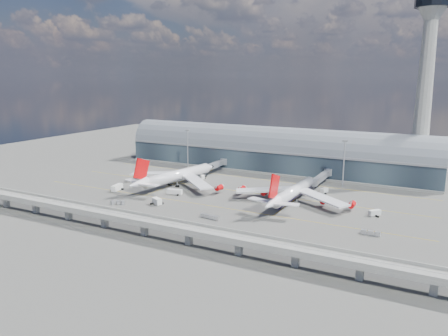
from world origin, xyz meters
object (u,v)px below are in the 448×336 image
at_px(floodlight_mast_left, 188,148).
at_px(service_truck_2, 175,192).
at_px(airliner_right, 293,193).
at_px(service_truck_3, 375,213).
at_px(floodlight_mast_right, 344,162).
at_px(service_truck_5, 201,177).
at_px(cargo_train_2, 371,233).
at_px(service_truck_0, 117,188).
at_px(control_tower, 425,91).
at_px(cargo_train_0, 118,203).
at_px(service_truck_4, 324,191).
at_px(cargo_train_1, 210,217).
at_px(airliner_left, 175,176).
at_px(service_truck_1, 157,201).

relative_size(floodlight_mast_left, service_truck_2, 3.18).
distance_m(airliner_right, service_truck_3, 38.29).
distance_m(floodlight_mast_right, airliner_right, 45.92).
bearing_deg(service_truck_3, service_truck_5, -150.78).
bearing_deg(floodlight_mast_left, cargo_train_2, -28.98).
xyz_separation_m(floodlight_mast_right, service_truck_0, (-103.43, -64.48, -11.91)).
bearing_deg(service_truck_0, floodlight_mast_right, 21.29).
xyz_separation_m(airliner_right, service_truck_0, (-89.35, -21.63, -3.33)).
xyz_separation_m(control_tower, cargo_train_0, (-121.65, -111.20, -50.81)).
xyz_separation_m(service_truck_4, cargo_train_1, (-32.46, -63.15, -0.56)).
height_order(airliner_left, cargo_train_2, airliner_left).
bearing_deg(cargo_train_0, airliner_right, -33.44).
xyz_separation_m(cargo_train_1, cargo_train_2, (64.20, 11.32, 0.07)).
relative_size(airliner_left, service_truck_0, 7.73).
bearing_deg(airliner_right, floodlight_mast_right, 73.71).
relative_size(floodlight_mast_right, cargo_train_2, 3.37).
xyz_separation_m(floodlight_mast_left, cargo_train_1, (62.30, -81.38, -12.81)).
height_order(airliner_left, service_truck_0, airliner_left).
height_order(airliner_left, airliner_right, airliner_left).
distance_m(floodlight_mast_left, service_truck_3, 132.40).
bearing_deg(service_truck_4, service_truck_3, -27.90).
distance_m(floodlight_mast_right, service_truck_2, 92.54).
bearing_deg(service_truck_4, service_truck_0, -140.40).
distance_m(service_truck_1, cargo_train_0, 18.68).
height_order(airliner_left, service_truck_5, airliner_left).
relative_size(floodlight_mast_left, airliner_right, 0.42).
bearing_deg(service_truck_3, floodlight_mast_right, 160.52).
xyz_separation_m(service_truck_2, cargo_train_1, (34.63, -24.95, -0.65)).
height_order(control_tower, airliner_right, control_tower).
height_order(service_truck_0, cargo_train_2, service_truck_0).
distance_m(airliner_left, airliner_right, 68.06).
relative_size(service_truck_5, cargo_train_0, 0.89).
relative_size(service_truck_2, service_truck_4, 1.59).
height_order(floodlight_mast_right, airliner_right, floodlight_mast_right).
distance_m(service_truck_3, cargo_train_1, 71.71).
height_order(control_tower, cargo_train_0, control_tower).
xyz_separation_m(control_tower, cargo_train_1, (-72.70, -109.38, -50.82)).
height_order(control_tower, service_truck_2, control_tower).
relative_size(floodlight_mast_right, airliner_right, 0.42).
relative_size(airliner_right, service_truck_5, 9.92).
height_order(floodlight_mast_left, cargo_train_0, floodlight_mast_left).
xyz_separation_m(service_truck_2, cargo_train_2, (98.83, -13.63, -0.58)).
relative_size(floodlight_mast_right, service_truck_3, 4.78).
bearing_deg(control_tower, service_truck_5, -156.56).
distance_m(floodlight_mast_right, service_truck_0, 122.46).
xyz_separation_m(floodlight_mast_right, service_truck_4, (-5.23, -18.24, -12.26)).
xyz_separation_m(floodlight_mast_left, service_truck_3, (123.98, -44.80, -12.30)).
relative_size(airliner_right, service_truck_3, 11.40).
xyz_separation_m(service_truck_0, service_truck_5, (25.43, 43.48, -0.29)).
relative_size(service_truck_3, service_truck_5, 0.87).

